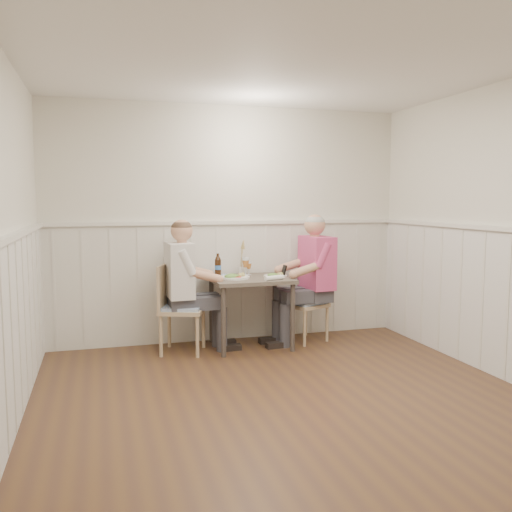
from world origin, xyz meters
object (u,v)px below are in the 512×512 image
(chair_right, at_px, (309,300))
(grass_vase, at_px, (241,258))
(beer_bottle, at_px, (218,266))
(chair_left, at_px, (177,305))
(dining_table, at_px, (251,287))
(diner_cream, at_px, (184,296))
(man_in_pink, at_px, (313,288))

(chair_right, bearing_deg, grass_vase, 168.25)
(chair_right, bearing_deg, beer_bottle, 173.37)
(chair_left, bearing_deg, beer_bottle, 22.42)
(grass_vase, bearing_deg, beer_bottle, -171.86)
(chair_left, relative_size, beer_bottle, 3.71)
(dining_table, relative_size, grass_vase, 2.09)
(diner_cream, relative_size, beer_bottle, 5.68)
(diner_cream, xyz_separation_m, beer_bottle, (0.40, 0.21, 0.27))
(diner_cream, distance_m, grass_vase, 0.79)
(dining_table, height_order, diner_cream, diner_cream)
(diner_cream, bearing_deg, chair_left, 171.37)
(chair_left, bearing_deg, dining_table, -0.59)
(man_in_pink, bearing_deg, diner_cream, -179.27)
(dining_table, xyz_separation_m, chair_left, (-0.79, 0.01, -0.15))
(chair_right, distance_m, grass_vase, 0.90)
(dining_table, xyz_separation_m, chair_right, (0.70, 0.09, -0.18))
(grass_vase, bearing_deg, diner_cream, -159.90)
(chair_left, bearing_deg, grass_vase, 17.55)
(diner_cream, bearing_deg, dining_table, 0.22)
(chair_left, relative_size, grass_vase, 2.29)
(chair_right, xyz_separation_m, diner_cream, (-1.42, -0.09, 0.13))
(man_in_pink, bearing_deg, chair_left, -179.71)
(diner_cream, bearing_deg, beer_bottle, 27.09)
(dining_table, height_order, chair_right, chair_right)
(dining_table, distance_m, beer_bottle, 0.43)
(chair_right, bearing_deg, dining_table, -172.94)
(diner_cream, relative_size, grass_vase, 3.51)
(beer_bottle, bearing_deg, grass_vase, 8.14)
(chair_left, xyz_separation_m, man_in_pink, (1.51, 0.01, 0.11))
(man_in_pink, xyz_separation_m, diner_cream, (-1.43, -0.02, -0.02))
(man_in_pink, xyz_separation_m, grass_vase, (-0.77, 0.23, 0.33))
(man_in_pink, xyz_separation_m, beer_bottle, (-1.03, 0.19, 0.26))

